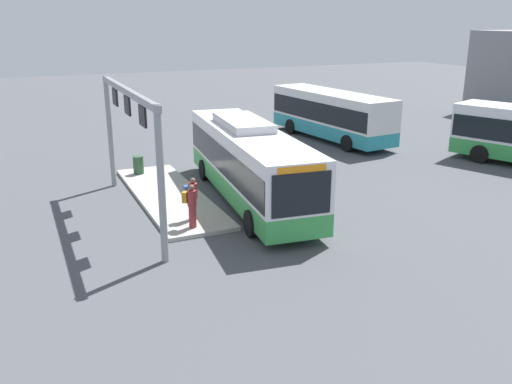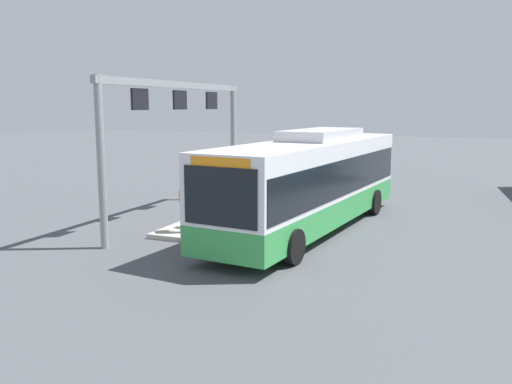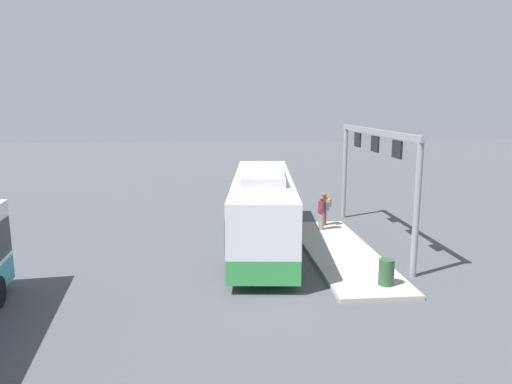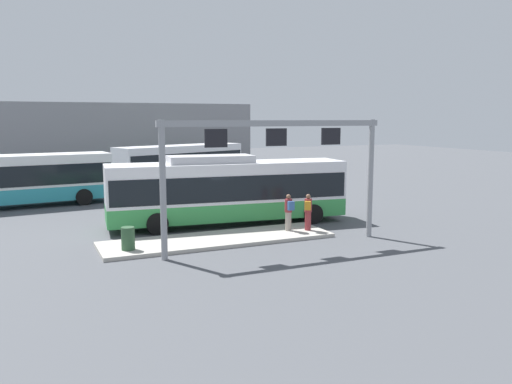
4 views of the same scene
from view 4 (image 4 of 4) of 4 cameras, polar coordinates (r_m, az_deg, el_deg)
ground_plane at (r=25.85m, az=-3.07°, el=-3.58°), size 120.00×120.00×0.00m
platform_curb at (r=22.37m, az=-4.18°, el=-5.24°), size 10.00×2.80×0.16m
bus_main at (r=25.54m, az=-3.12°, el=0.40°), size 11.94×3.73×3.46m
bus_background_left at (r=33.63m, az=-24.42°, el=1.49°), size 10.33×3.56×3.10m
bus_background_right at (r=42.05m, az=-8.29°, el=3.33°), size 11.28×6.46×3.10m
person_boarding at (r=23.68m, az=5.76°, el=-2.11°), size 0.54×0.60×1.67m
person_waiting_near at (r=23.55m, az=3.63°, el=-2.14°), size 0.35×0.53×1.67m
platform_sign_gantry at (r=20.76m, az=2.25°, el=4.06°), size 9.69×0.24×5.20m
station_building at (r=54.50m, az=-15.68°, el=5.85°), size 27.24×8.00×6.69m
trash_bin at (r=20.79m, az=-13.94°, el=-5.00°), size 0.52×0.52×0.90m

